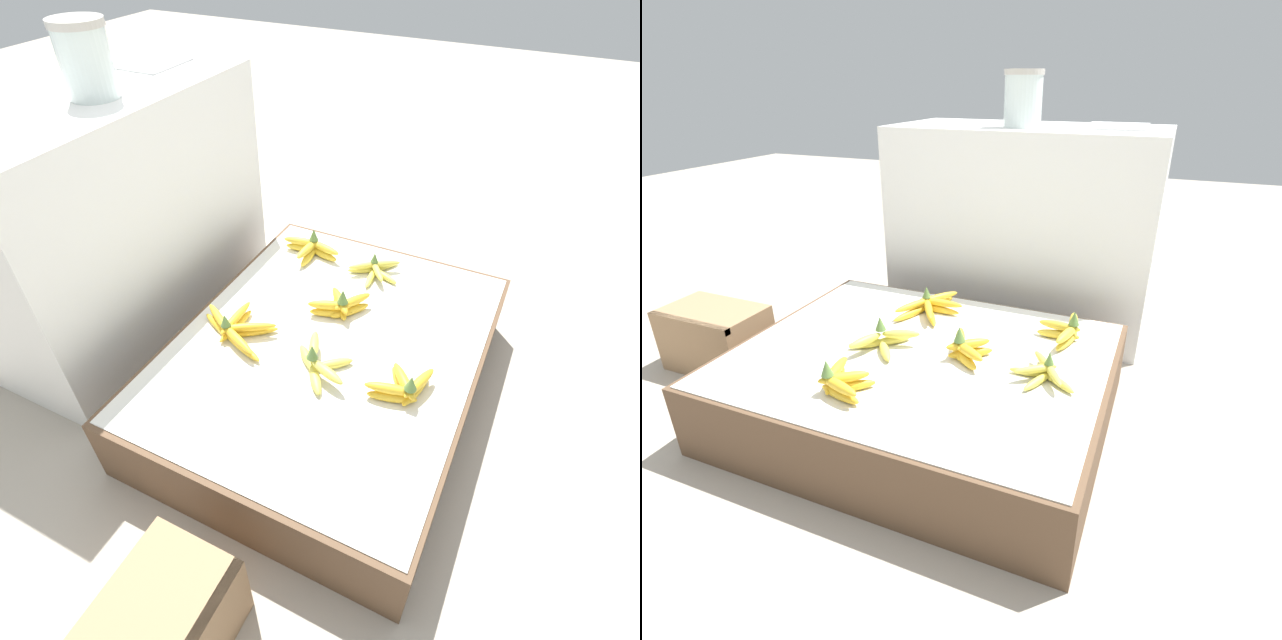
{
  "view_description": "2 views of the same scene",
  "coord_description": "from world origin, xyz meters",
  "views": [
    {
      "loc": [
        -1.01,
        -0.46,
        1.31
      ],
      "look_at": [
        0.02,
        0.04,
        0.29
      ],
      "focal_mm": 28.0,
      "sensor_mm": 36.0,
      "label": 1
    },
    {
      "loc": [
        0.64,
        -1.2,
        1.0
      ],
      "look_at": [
        0.13,
        0.02,
        0.36
      ],
      "focal_mm": 28.0,
      "sensor_mm": 36.0,
      "label": 2
    }
  ],
  "objects": [
    {
      "name": "wooden_crate",
      "position": [
        -0.87,
        -0.01,
        0.12
      ],
      "size": [
        0.37,
        0.23,
        0.24
      ],
      "color": "#997551",
      "rests_on": "ground_plane"
    },
    {
      "name": "banana_bunch_front_midleft",
      "position": [
        -0.11,
        -0.28,
        0.27
      ],
      "size": [
        0.16,
        0.17,
        0.1
      ],
      "color": "gold",
      "rests_on": "display_platform"
    },
    {
      "name": "display_platform",
      "position": [
        0.0,
        0.0,
        0.12
      ],
      "size": [
        1.15,
        0.9,
        0.24
      ],
      "color": "brown",
      "rests_on": "ground_plane"
    },
    {
      "name": "banana_bunch_middle_midright",
      "position": [
        0.14,
        0.02,
        0.27
      ],
      "size": [
        0.16,
        0.18,
        0.11
      ],
      "color": "gold",
      "rests_on": "display_platform"
    },
    {
      "name": "banana_bunch_middle_right",
      "position": [
        0.39,
        -0.0,
        0.26
      ],
      "size": [
        0.2,
        0.2,
        0.08
      ],
      "color": "#DBCC4C",
      "rests_on": "display_platform"
    },
    {
      "name": "glass_jar",
      "position": [
        0.06,
        0.78,
        0.94
      ],
      "size": [
        0.15,
        0.15,
        0.2
      ],
      "color": "silver",
      "rests_on": "back_vendor_table"
    },
    {
      "name": "back_vendor_table",
      "position": [
        0.07,
        0.87,
        0.42
      ],
      "size": [
        1.09,
        0.53,
        0.84
      ],
      "color": "white",
      "rests_on": "ground_plane"
    },
    {
      "name": "banana_bunch_middle_midleft",
      "position": [
        -0.12,
        -0.02,
        0.27
      ],
      "size": [
        0.21,
        0.2,
        0.1
      ],
      "color": "#DBCC4C",
      "rests_on": "display_platform"
    },
    {
      "name": "banana_bunch_back_midleft",
      "position": [
        -0.1,
        0.27,
        0.26
      ],
      "size": [
        0.21,
        0.27,
        0.09
      ],
      "color": "gold",
      "rests_on": "display_platform"
    },
    {
      "name": "ground_plane",
      "position": [
        0.0,
        0.0,
        0.0
      ],
      "size": [
        10.0,
        10.0,
        0.0
      ],
      "primitive_type": "plane",
      "color": "#A89E8E"
    },
    {
      "name": "foam_tray_white",
      "position": [
        0.41,
        0.85,
        0.84
      ],
      "size": [
        0.21,
        0.16,
        0.02
      ],
      "color": "white",
      "rests_on": "back_vendor_table"
    },
    {
      "name": "banana_bunch_back_right",
      "position": [
        0.4,
        0.26,
        0.27
      ],
      "size": [
        0.14,
        0.24,
        0.1
      ],
      "color": "gold",
      "rests_on": "display_platform"
    }
  ]
}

